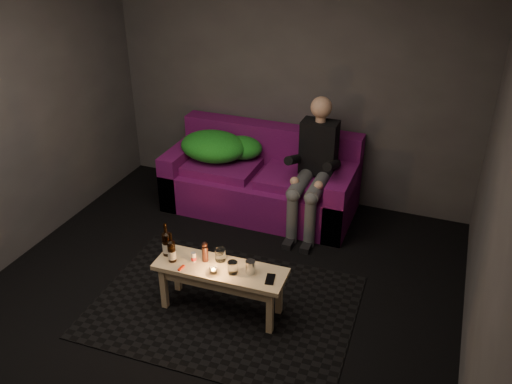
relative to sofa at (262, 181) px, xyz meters
The scene contains 17 objects.
floor 1.85m from the sofa, 84.54° to the right, with size 4.50×4.50×0.00m, color black.
room 1.90m from the sofa, 82.65° to the right, with size 4.50×4.50×4.50m.
rug 1.74m from the sofa, 80.12° to the right, with size 2.14×1.56×0.01m, color black.
sofa is the anchor object (origin of this frame).
green_blanket 0.60m from the sofa, behind, with size 0.88×0.60×0.30m.
person 0.74m from the sofa, 15.01° to the right, with size 0.36×0.83×1.34m.
coffee_table 1.76m from the sofa, 80.40° to the right, with size 1.08×0.37×0.44m.
beer_bottle_a 1.76m from the sofa, 96.03° to the right, with size 0.07×0.07×0.29m.
beer_bottle_b 1.81m from the sofa, 93.24° to the right, with size 0.07×0.07×0.26m.
salt_shaker 1.75m from the sofa, 87.91° to the right, with size 0.04×0.04×0.08m, color silver.
pepper_mill 1.72m from the sofa, 85.09° to the right, with size 0.05×0.05×0.13m, color black.
tumbler_back 1.68m from the sofa, 81.15° to the right, with size 0.09×0.09×0.10m, color white.
tealight 1.85m from the sofa, 81.41° to the right, with size 0.06×0.06×0.04m.
tumbler_front 1.82m from the sofa, 76.78° to the right, with size 0.08×0.08×0.10m, color white.
steel_cup 1.81m from the sofa, 72.41° to the right, with size 0.08×0.08×0.11m, color #B1B4B8.
smartphone 1.89m from the sofa, 67.62° to the right, with size 0.07×0.14×0.01m, color black.
red_lighter 1.87m from the sofa, 89.59° to the right, with size 0.02×0.08×0.01m, color red.
Camera 1 is at (1.64, -3.08, 3.01)m, focal length 38.00 mm.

